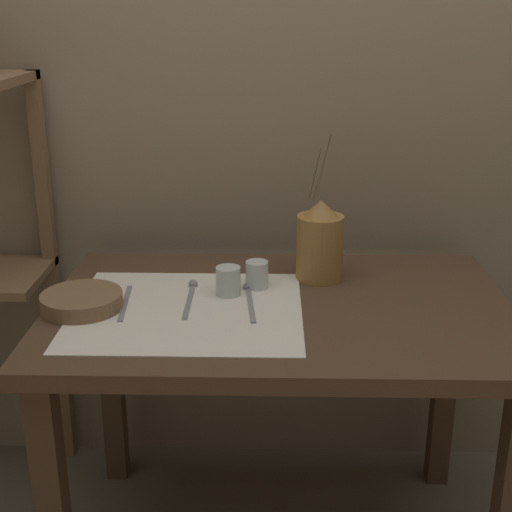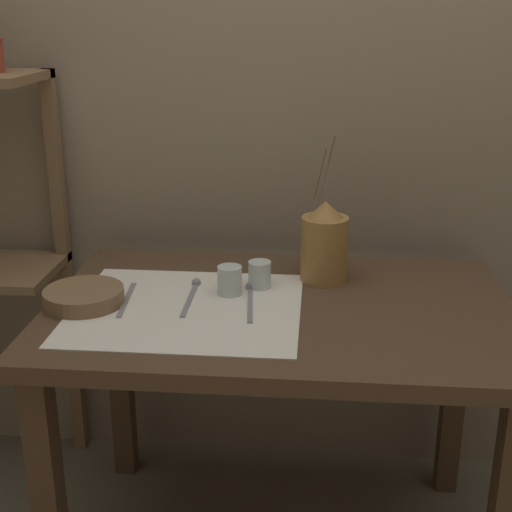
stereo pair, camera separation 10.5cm
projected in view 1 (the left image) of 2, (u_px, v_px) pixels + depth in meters
stone_wall_back at (280, 73)px, 1.97m from camera, size 7.00×0.06×2.40m
wooden_table at (279, 343)px, 1.72m from camera, size 1.10×0.71×0.71m
linen_cloth at (187, 310)px, 1.65m from camera, size 0.53×0.47×0.00m
pitcher_with_flowers at (320, 243)px, 1.81m from camera, size 0.12×0.12×0.38m
wooden_bowl at (82, 302)px, 1.65m from camera, size 0.19×0.19×0.04m
glass_tumbler_near at (228, 281)px, 1.73m from camera, size 0.06×0.06×0.07m
glass_tumbler_far at (257, 274)px, 1.77m from camera, size 0.06×0.06×0.07m
knife_center at (125, 303)px, 1.68m from camera, size 0.03×0.21×0.00m
spoon_inner at (191, 291)px, 1.75m from camera, size 0.02×0.22×0.02m
spoon_outer at (249, 294)px, 1.73m from camera, size 0.04×0.22×0.02m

